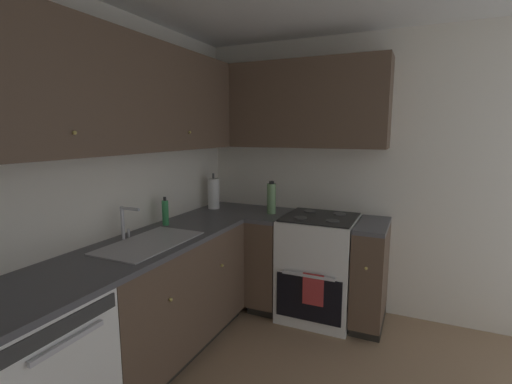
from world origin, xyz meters
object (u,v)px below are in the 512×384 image
soap_bottle (165,212)px  oil_bottle (271,198)px  paper_towel_roll (214,193)px  oven_range (319,266)px

soap_bottle → oil_bottle: size_ratio=0.77×
soap_bottle → oil_bottle: bearing=-39.7°
paper_towel_roll → oil_bottle: size_ratio=1.19×
oven_range → oil_bottle: 0.74m
soap_bottle → paper_towel_roll: 0.72m
oven_range → paper_towel_roll: size_ratio=2.97×
soap_bottle → paper_towel_roll: (0.71, -0.02, 0.04)m
oven_range → soap_bottle: bearing=125.4°
oven_range → oil_bottle: oil_bottle is taller
oil_bottle → paper_towel_roll: bearing=92.3°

